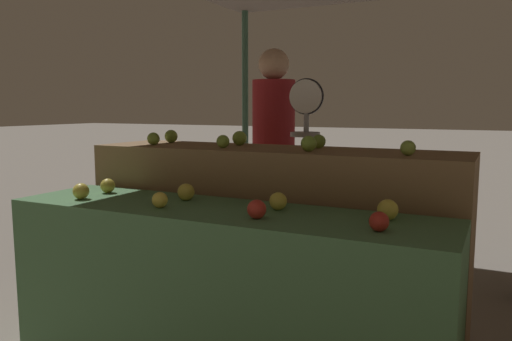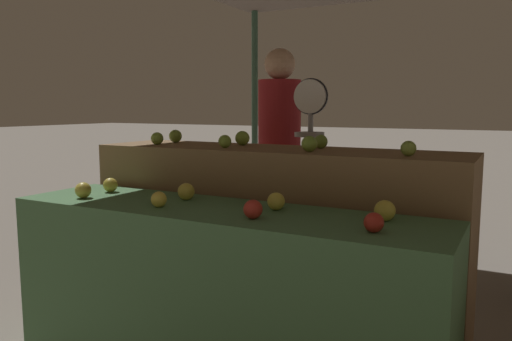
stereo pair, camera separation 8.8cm
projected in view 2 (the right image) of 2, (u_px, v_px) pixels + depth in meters
display_counter_front at (218, 297)px, 2.41m from camera, size 2.17×0.55×0.88m
display_counter_back at (273, 243)px, 2.92m from camera, size 2.17×0.55×1.12m
apple_front_0 at (83, 190)px, 2.62m from camera, size 0.08×0.08×0.08m
apple_front_1 at (159, 199)px, 2.38m from camera, size 0.08×0.08×0.08m
apple_front_2 at (253, 209)px, 2.13m from camera, size 0.08×0.08×0.08m
apple_front_3 at (374, 222)px, 1.90m from camera, size 0.08×0.08×0.08m
apple_front_4 at (110, 185)px, 2.80m from camera, size 0.08×0.08×0.08m
apple_front_5 at (186, 192)px, 2.56m from camera, size 0.09×0.09×0.09m
apple_front_6 at (276, 201)px, 2.31m from camera, size 0.08×0.08×0.08m
apple_front_7 at (385, 211)px, 2.09m from camera, size 0.09×0.09×0.09m
apple_back_0 at (157, 138)px, 3.11m from camera, size 0.08×0.08×0.08m
apple_back_1 at (225, 141)px, 2.87m from camera, size 0.08×0.08×0.08m
apple_back_2 at (309, 144)px, 2.62m from camera, size 0.08×0.08×0.08m
apple_back_3 at (408, 148)px, 2.39m from camera, size 0.07×0.07×0.07m
apple_back_4 at (175, 136)px, 3.30m from camera, size 0.09×0.09×0.09m
apple_back_5 at (242, 138)px, 3.06m from camera, size 0.09×0.09×0.09m
apple_back_6 at (321, 142)px, 2.83m from camera, size 0.08×0.08×0.08m
produce_scale at (310, 144)px, 3.35m from camera, size 0.24×0.20×1.54m
person_vendor_at_scale at (279, 146)px, 3.86m from camera, size 0.43×0.43×1.79m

